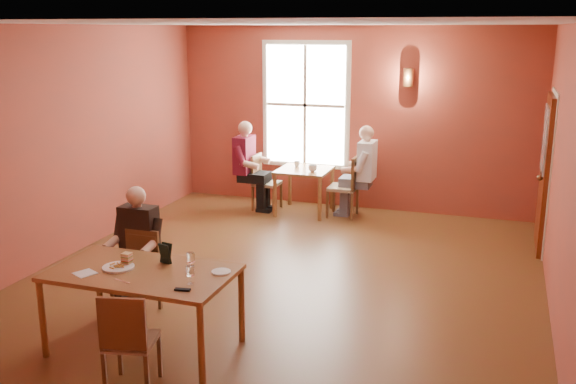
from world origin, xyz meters
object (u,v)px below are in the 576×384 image
(chair_diner_white, at_px, (343,186))
(chair_diner_maroon, at_px, (267,182))
(main_table, at_px, (144,310))
(second_table, at_px, (304,191))
(chair_diner_main, at_px, (135,275))
(diner_maroon, at_px, (265,167))
(chair_empty, at_px, (131,339))
(diner_main, at_px, (132,257))
(diner_white, at_px, (345,173))

(chair_diner_white, height_order, chair_diner_maroon, chair_diner_white)
(chair_diner_maroon, bearing_deg, main_table, 7.27)
(second_table, height_order, chair_diner_maroon, chair_diner_maroon)
(chair_diner_main, relative_size, diner_maroon, 0.62)
(chair_empty, height_order, chair_diner_white, chair_diner_white)
(diner_main, height_order, diner_maroon, diner_maroon)
(chair_diner_white, distance_m, diner_maroon, 1.35)
(diner_white, distance_m, diner_maroon, 1.36)
(chair_empty, height_order, chair_diner_maroon, chair_diner_maroon)
(main_table, relative_size, chair_diner_main, 1.91)
(chair_empty, relative_size, chair_diner_white, 0.89)
(chair_diner_main, distance_m, diner_main, 0.20)
(chair_diner_main, xyz_separation_m, chair_diner_maroon, (-0.13, 4.27, 0.02))
(main_table, xyz_separation_m, second_table, (0.02, 4.92, -0.03))
(diner_main, height_order, second_table, diner_main)
(chair_diner_maroon, bearing_deg, chair_diner_main, 1.70)
(chair_diner_main, bearing_deg, chair_diner_white, -105.38)
(chair_diner_main, distance_m, chair_diner_maroon, 4.27)
(second_table, height_order, chair_diner_white, chair_diner_white)
(chair_diner_maroon, bearing_deg, chair_diner_white, 90.00)
(chair_diner_maroon, xyz_separation_m, diner_maroon, (-0.03, 0.00, 0.25))
(diner_main, relative_size, diner_maroon, 0.90)
(chair_diner_main, distance_m, chair_diner_white, 4.42)
(chair_empty, distance_m, diner_white, 5.56)
(chair_empty, distance_m, chair_diner_white, 5.55)
(second_table, bearing_deg, chair_diner_main, -96.99)
(diner_maroon, bearing_deg, chair_diner_main, 2.11)
(chair_diner_main, height_order, diner_white, diner_white)
(diner_main, relative_size, second_table, 1.55)
(chair_diner_white, height_order, diner_white, diner_white)
(diner_main, xyz_separation_m, chair_diner_white, (1.17, 4.30, -0.15))
(chair_diner_white, bearing_deg, diner_main, 164.73)
(diner_white, bearing_deg, chair_diner_white, 90.00)
(chair_diner_main, bearing_deg, chair_empty, 120.60)
(main_table, bearing_deg, chair_diner_white, 82.20)
(chair_empty, bearing_deg, diner_white, 72.11)
(main_table, distance_m, chair_diner_white, 4.96)
(diner_white, relative_size, chair_diner_maroon, 1.54)
(chair_diner_main, bearing_deg, second_table, -96.99)
(main_table, height_order, diner_main, diner_main)
(main_table, distance_m, chair_diner_maroon, 4.96)
(chair_diner_main, relative_size, diner_white, 0.62)
(diner_maroon, bearing_deg, chair_diner_maroon, 90.00)
(diner_main, xyz_separation_m, diner_maroon, (-0.16, 4.30, 0.07))
(chair_empty, bearing_deg, chair_diner_maroon, 85.80)
(chair_diner_main, bearing_deg, chair_diner_maroon, -88.30)
(chair_empty, bearing_deg, second_table, 79.14)
(main_table, xyz_separation_m, chair_empty, (0.25, -0.62, 0.05))
(chair_diner_main, xyz_separation_m, diner_main, (0.00, -0.03, 0.20))
(chair_empty, height_order, second_table, chair_empty)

